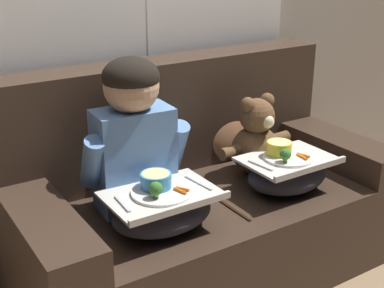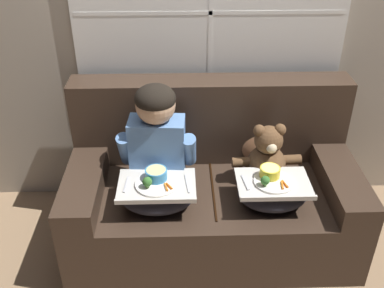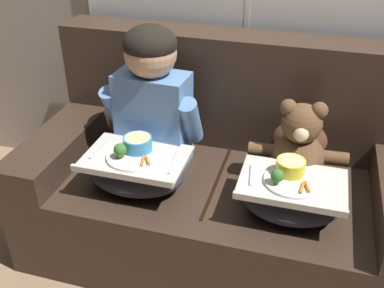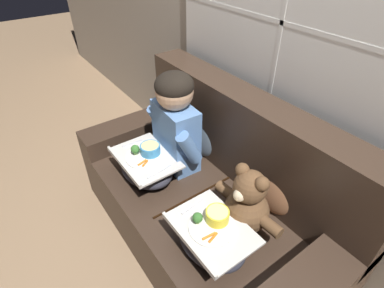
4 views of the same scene
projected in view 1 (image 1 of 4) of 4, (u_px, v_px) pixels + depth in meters
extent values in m
plane|color=#8E7051|center=(204.00, 270.00, 2.65)|extent=(14.00, 14.00, 0.00)
cube|color=#38281E|center=(204.00, 232.00, 2.57)|extent=(1.78, 0.90, 0.43)
cube|color=#38281E|center=(167.00, 115.00, 2.66)|extent=(1.78, 0.22, 0.56)
cube|color=#38281E|center=(39.00, 222.00, 2.08)|extent=(0.22, 0.90, 0.15)
cube|color=#38281E|center=(325.00, 144.00, 2.86)|extent=(0.22, 0.90, 0.15)
cube|color=black|center=(207.00, 192.00, 2.48)|extent=(0.01, 0.64, 0.01)
ellipsoid|color=slate|center=(113.00, 154.00, 2.48)|extent=(0.36, 0.17, 0.37)
ellipsoid|color=#B2754C|center=(229.00, 128.00, 2.81)|extent=(0.33, 0.16, 0.34)
cube|color=#5B84BC|center=(134.00, 159.00, 2.28)|extent=(0.34, 0.20, 0.45)
sphere|color=tan|center=(131.00, 86.00, 2.17)|extent=(0.23, 0.23, 0.23)
ellipsoid|color=black|center=(131.00, 76.00, 2.15)|extent=(0.24, 0.24, 0.16)
cylinder|color=#5B84BC|center=(92.00, 162.00, 2.17)|extent=(0.10, 0.18, 0.25)
cylinder|color=#5B84BC|center=(176.00, 145.00, 2.34)|extent=(0.10, 0.18, 0.25)
sphere|color=brown|center=(255.00, 150.00, 2.66)|extent=(0.24, 0.24, 0.24)
sphere|color=brown|center=(257.00, 116.00, 2.59)|extent=(0.17, 0.17, 0.17)
sphere|color=brown|center=(248.00, 105.00, 2.53)|extent=(0.07, 0.07, 0.07)
sphere|color=brown|center=(267.00, 100.00, 2.60)|extent=(0.07, 0.07, 0.07)
sphere|color=beige|center=(268.00, 122.00, 2.54)|extent=(0.06, 0.06, 0.06)
sphere|color=black|center=(270.00, 122.00, 2.52)|extent=(0.02, 0.02, 0.02)
cylinder|color=brown|center=(232.00, 152.00, 2.56)|extent=(0.12, 0.07, 0.06)
cylinder|color=brown|center=(278.00, 139.00, 2.73)|extent=(0.12, 0.07, 0.06)
cylinder|color=brown|center=(263.00, 177.00, 2.57)|extent=(0.07, 0.11, 0.06)
cylinder|color=brown|center=(279.00, 172.00, 2.63)|extent=(0.07, 0.11, 0.06)
ellipsoid|color=#2D2D38|center=(162.00, 212.00, 2.15)|extent=(0.43, 0.30, 0.14)
cube|color=beige|center=(162.00, 195.00, 2.12)|extent=(0.44, 0.32, 0.01)
cube|color=beige|center=(182.00, 207.00, 2.00)|extent=(0.44, 0.02, 0.02)
cylinder|color=white|center=(162.00, 192.00, 2.12)|extent=(0.25, 0.25, 0.01)
cylinder|color=#3889C1|center=(156.00, 180.00, 2.14)|extent=(0.13, 0.13, 0.06)
cylinder|color=#E5D189|center=(156.00, 174.00, 2.13)|extent=(0.11, 0.11, 0.01)
sphere|color=#38702D|center=(156.00, 189.00, 2.05)|extent=(0.06, 0.06, 0.06)
cylinder|color=#7A9E56|center=(156.00, 195.00, 2.06)|extent=(0.02, 0.02, 0.02)
cylinder|color=orange|center=(180.00, 191.00, 2.10)|extent=(0.03, 0.07, 0.01)
cylinder|color=orange|center=(183.00, 189.00, 2.12)|extent=(0.04, 0.06, 0.01)
cube|color=silver|center=(122.00, 204.00, 2.03)|extent=(0.02, 0.14, 0.01)
cube|color=silver|center=(198.00, 183.00, 2.21)|extent=(0.03, 0.17, 0.01)
ellipsoid|color=#2D2D38|center=(287.00, 175.00, 2.49)|extent=(0.40, 0.30, 0.14)
cube|color=beige|center=(288.00, 160.00, 2.46)|extent=(0.42, 0.31, 0.01)
cube|color=beige|center=(311.00, 168.00, 2.34)|extent=(0.42, 0.02, 0.02)
cylinder|color=white|center=(288.00, 157.00, 2.46)|extent=(0.23, 0.23, 0.01)
cylinder|color=yellow|center=(279.00, 148.00, 2.47)|extent=(0.12, 0.12, 0.06)
cylinder|color=#E5D189|center=(280.00, 143.00, 2.46)|extent=(0.10, 0.10, 0.01)
sphere|color=#38702D|center=(285.00, 154.00, 2.38)|extent=(0.05, 0.05, 0.05)
cylinder|color=#7A9E56|center=(285.00, 160.00, 2.39)|extent=(0.02, 0.02, 0.02)
cylinder|color=orange|center=(302.00, 157.00, 2.43)|extent=(0.02, 0.07, 0.01)
cylinder|color=orange|center=(303.00, 155.00, 2.45)|extent=(0.03, 0.07, 0.01)
cube|color=silver|center=(261.00, 165.00, 2.37)|extent=(0.03, 0.14, 0.01)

